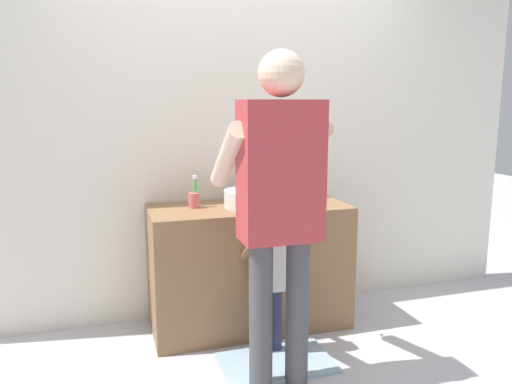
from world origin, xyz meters
TOP-DOWN VIEW (x-y plane):
  - ground_plane at (0.00, 0.00)m, footprint 14.00×14.00m
  - back_wall at (0.00, 0.62)m, footprint 4.40×0.08m
  - vanity_cabinet at (0.00, 0.30)m, footprint 1.29×0.54m
  - sink_basin at (0.00, 0.28)m, footprint 0.34×0.34m
  - faucet at (0.00, 0.49)m, footprint 0.18×0.14m
  - toothbrush_cup at (-0.35, 0.36)m, footprint 0.07×0.07m
  - soap_bottle at (0.34, 0.38)m, footprint 0.06×0.06m
  - bath_mat at (0.00, -0.25)m, footprint 0.64×0.40m
  - child_toddler at (0.00, -0.10)m, footprint 0.27×0.27m
  - adult_parent at (-0.06, -0.43)m, footprint 0.54×0.57m

SIDE VIEW (x-z plane):
  - ground_plane at x=0.00m, z-range 0.00..0.00m
  - bath_mat at x=0.00m, z-range 0.00..0.02m
  - vanity_cabinet at x=0.00m, z-range 0.00..0.82m
  - child_toddler at x=0.00m, z-range 0.09..0.96m
  - toothbrush_cup at x=-0.35m, z-range 0.77..0.98m
  - sink_basin at x=0.00m, z-range 0.82..0.93m
  - soap_bottle at x=0.34m, z-range 0.81..0.97m
  - faucet at x=0.00m, z-range 0.81..0.99m
  - adult_parent at x=-0.06m, z-range 0.17..1.91m
  - back_wall at x=0.00m, z-range 0.00..2.70m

